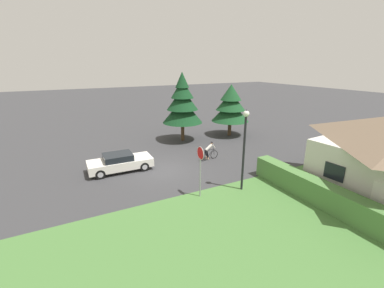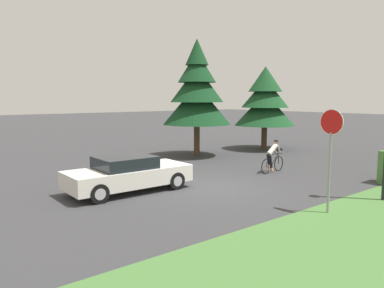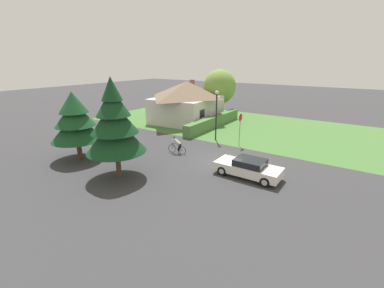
# 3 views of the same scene
# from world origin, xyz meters

# --- Properties ---
(ground_plane) EXTENTS (140.00, 140.00, 0.00)m
(ground_plane) POSITION_xyz_m (0.00, 0.00, 0.00)
(ground_plane) COLOR #38383A
(grass_verge_right) EXTENTS (16.00, 36.00, 0.01)m
(grass_verge_right) POSITION_xyz_m (11.87, 4.00, 0.01)
(grass_verge_right) COLOR #477538
(grass_verge_right) RESTS_ON ground
(cottage_house) EXTENTS (9.80, 8.06, 5.09)m
(cottage_house) POSITION_xyz_m (10.26, 10.52, 2.63)
(cottage_house) COLOR beige
(cottage_house) RESTS_ON ground
(hedge_row) EXTENTS (11.46, 0.90, 1.29)m
(hedge_row) POSITION_xyz_m (9.30, 5.99, 0.65)
(hedge_row) COLOR #4C7A3D
(hedge_row) RESTS_ON ground
(sedan_left_lane) EXTENTS (1.91, 4.46, 1.29)m
(sedan_left_lane) POSITION_xyz_m (-1.43, -2.68, 0.64)
(sedan_left_lane) COLOR silver
(sedan_left_lane) RESTS_ON ground
(cyclist) EXTENTS (0.44, 1.72, 1.49)m
(cyclist) POSITION_xyz_m (-0.42, 4.11, 0.72)
(cyclist) COLOR black
(cyclist) RESTS_ON ground
(stop_sign) EXTENTS (0.73, 0.07, 3.03)m
(stop_sign) POSITION_xyz_m (4.46, 0.60, 2.14)
(stop_sign) COLOR gray
(stop_sign) RESTS_ON ground
(street_lamp) EXTENTS (0.36, 0.36, 4.94)m
(street_lamp) POSITION_xyz_m (4.85, 3.28, 3.20)
(street_lamp) COLOR black
(street_lamp) RESTS_ON ground
(conifer_tall_near) EXTENTS (3.87, 3.87, 6.66)m
(conifer_tall_near) POSITION_xyz_m (-6.33, 4.58, 3.69)
(conifer_tall_near) COLOR #4C3823
(conifer_tall_near) RESTS_ON ground
(conifer_tall_far) EXTENTS (3.88, 3.88, 5.36)m
(conifer_tall_far) POSITION_xyz_m (-5.78, 9.85, 3.18)
(conifer_tall_far) COLOR #4C3823
(conifer_tall_far) RESTS_ON ground
(deciduous_tree_right) EXTENTS (4.56, 4.56, 6.41)m
(deciduous_tree_right) POSITION_xyz_m (16.03, 8.94, 4.01)
(deciduous_tree_right) COLOR #4C3823
(deciduous_tree_right) RESTS_ON ground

